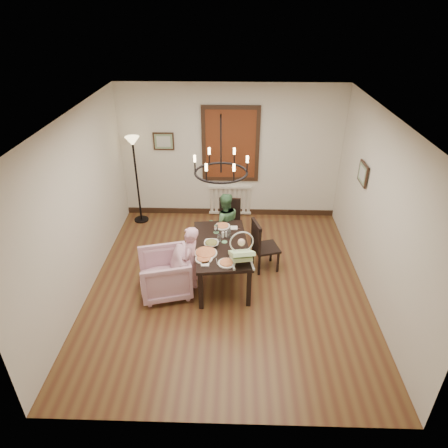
# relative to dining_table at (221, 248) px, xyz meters

# --- Properties ---
(room_shell) EXTENTS (4.51, 5.00, 2.81)m
(room_shell) POSITION_rel_dining_table_xyz_m (0.11, 0.21, 0.77)
(room_shell) COLOR brown
(room_shell) RESTS_ON ground
(dining_table) EXTENTS (1.02, 1.60, 0.71)m
(dining_table) POSITION_rel_dining_table_xyz_m (0.00, 0.00, 0.00)
(dining_table) COLOR black
(dining_table) RESTS_ON room_shell
(chair_far) EXTENTS (0.43, 0.43, 0.91)m
(chair_far) POSITION_rel_dining_table_xyz_m (0.10, 1.09, -0.17)
(chair_far) COLOR black
(chair_far) RESTS_ON room_shell
(chair_right) EXTENTS (0.52, 0.52, 0.95)m
(chair_right) POSITION_rel_dining_table_xyz_m (0.76, 0.35, -0.15)
(chair_right) COLOR black
(chair_right) RESTS_ON room_shell
(armchair) EXTENTS (0.97, 0.95, 0.72)m
(armchair) POSITION_rel_dining_table_xyz_m (-0.89, -0.37, -0.26)
(armchair) COLOR #D7A5B7
(armchair) RESTS_ON room_shell
(elderly_woman) EXTENTS (0.28, 0.39, 1.00)m
(elderly_woman) POSITION_rel_dining_table_xyz_m (-0.47, -0.36, -0.13)
(elderly_woman) COLOR #E19EB3
(elderly_woman) RESTS_ON room_shell
(seated_man) EXTENTS (0.54, 0.46, 0.97)m
(seated_man) POSITION_rel_dining_table_xyz_m (0.03, 0.90, -0.14)
(seated_man) COLOR #48794D
(seated_man) RESTS_ON room_shell
(baby_bouncer) EXTENTS (0.47, 0.59, 0.34)m
(baby_bouncer) POSITION_rel_dining_table_xyz_m (0.32, -0.49, 0.26)
(baby_bouncer) COLOR #C9F2A6
(baby_bouncer) RESTS_ON dining_table
(salad_bowl) EXTENTS (0.28, 0.28, 0.07)m
(salad_bowl) POSITION_rel_dining_table_xyz_m (-0.16, -0.05, 0.12)
(salad_bowl) COLOR white
(salad_bowl) RESTS_ON dining_table
(pizza_platter) EXTENTS (0.35, 0.35, 0.04)m
(pizza_platter) POSITION_rel_dining_table_xyz_m (-0.23, -0.30, 0.10)
(pizza_platter) COLOR tan
(pizza_platter) RESTS_ON dining_table
(drinking_glass) EXTENTS (0.06, 0.06, 0.13)m
(drinking_glass) POSITION_rel_dining_table_xyz_m (-0.04, 0.06, 0.15)
(drinking_glass) COLOR silver
(drinking_glass) RESTS_ON dining_table
(window_blinds) EXTENTS (1.00, 0.03, 1.40)m
(window_blinds) POSITION_rel_dining_table_xyz_m (0.11, 2.30, 0.97)
(window_blinds) COLOR maroon
(window_blinds) RESTS_ON room_shell
(radiator) EXTENTS (0.92, 0.12, 0.62)m
(radiator) POSITION_rel_dining_table_xyz_m (0.11, 2.32, -0.28)
(radiator) COLOR silver
(radiator) RESTS_ON room_shell
(picture_back) EXTENTS (0.42, 0.03, 0.36)m
(picture_back) POSITION_rel_dining_table_xyz_m (-1.24, 2.31, 1.02)
(picture_back) COLOR black
(picture_back) RESTS_ON room_shell
(picture_right) EXTENTS (0.03, 0.42, 0.36)m
(picture_right) POSITION_rel_dining_table_xyz_m (2.32, 0.74, 1.02)
(picture_right) COLOR black
(picture_right) RESTS_ON room_shell
(floor_lamp) EXTENTS (0.30, 0.30, 1.80)m
(floor_lamp) POSITION_rel_dining_table_xyz_m (-1.79, 1.99, 0.27)
(floor_lamp) COLOR black
(floor_lamp) RESTS_ON room_shell
(chandelier) EXTENTS (0.80, 0.80, 0.04)m
(chandelier) POSITION_rel_dining_table_xyz_m (0.00, -0.00, 1.32)
(chandelier) COLOR black
(chandelier) RESTS_ON room_shell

